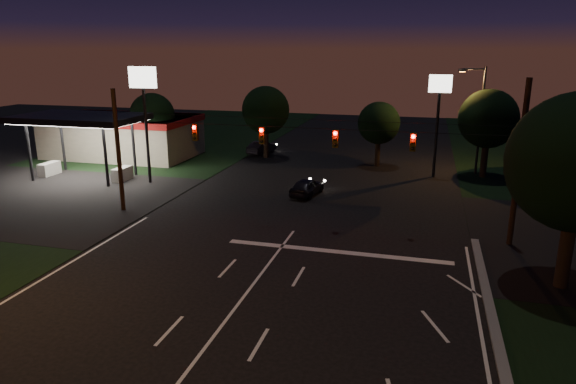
% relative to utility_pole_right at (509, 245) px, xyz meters
% --- Properties ---
extents(ground, '(140.00, 140.00, 0.00)m').
position_rel_utility_pole_right_xyz_m(ground, '(-12.00, -15.00, 0.00)').
color(ground, black).
rests_on(ground, ground).
extents(cross_street_left, '(20.00, 16.00, 0.02)m').
position_rel_utility_pole_right_xyz_m(cross_street_left, '(-32.00, 1.00, 0.00)').
color(cross_street_left, black).
rests_on(cross_street_left, ground).
extents(stop_bar, '(12.00, 0.50, 0.01)m').
position_rel_utility_pole_right_xyz_m(stop_bar, '(-9.00, -3.50, 0.01)').
color(stop_bar, silver).
rests_on(stop_bar, ground).
extents(utility_pole_right, '(0.30, 0.30, 9.00)m').
position_rel_utility_pole_right_xyz_m(utility_pole_right, '(0.00, 0.00, 0.00)').
color(utility_pole_right, black).
rests_on(utility_pole_right, ground).
extents(utility_pole_left, '(0.28, 0.28, 8.00)m').
position_rel_utility_pole_right_xyz_m(utility_pole_left, '(-24.00, 0.00, 0.00)').
color(utility_pole_left, black).
rests_on(utility_pole_left, ground).
extents(signal_span, '(24.00, 0.40, 1.56)m').
position_rel_utility_pole_right_xyz_m(signal_span, '(-12.00, -0.04, 5.50)').
color(signal_span, black).
rests_on(signal_span, ground).
extents(gas_station, '(14.20, 16.10, 5.25)m').
position_rel_utility_pole_right_xyz_m(gas_station, '(-33.86, 15.39, 2.38)').
color(gas_station, gray).
rests_on(gas_station, ground).
extents(pole_sign_left_near, '(2.20, 0.30, 9.10)m').
position_rel_utility_pole_right_xyz_m(pole_sign_left_near, '(-26.00, 7.00, 6.98)').
color(pole_sign_left_near, black).
rests_on(pole_sign_left_near, ground).
extents(pole_sign_right, '(1.80, 0.30, 8.40)m').
position_rel_utility_pole_right_xyz_m(pole_sign_right, '(-4.00, 15.00, 6.24)').
color(pole_sign_right, black).
rests_on(pole_sign_right, ground).
extents(street_light_right_far, '(2.20, 0.35, 9.00)m').
position_rel_utility_pole_right_xyz_m(street_light_right_far, '(-0.76, 17.00, 5.24)').
color(street_light_right_far, black).
rests_on(street_light_right_far, ground).
extents(tree_far_a, '(4.20, 4.20, 6.42)m').
position_rel_utility_pole_right_xyz_m(tree_far_a, '(-29.98, 15.12, 4.26)').
color(tree_far_a, black).
rests_on(tree_far_a, ground).
extents(tree_far_b, '(4.60, 4.60, 6.98)m').
position_rel_utility_pole_right_xyz_m(tree_far_b, '(-19.98, 19.13, 4.61)').
color(tree_far_b, black).
rests_on(tree_far_b, ground).
extents(tree_far_c, '(3.80, 3.80, 5.86)m').
position_rel_utility_pole_right_xyz_m(tree_far_c, '(-8.98, 18.10, 3.90)').
color(tree_far_c, black).
rests_on(tree_far_c, ground).
extents(tree_far_d, '(4.80, 4.80, 7.30)m').
position_rel_utility_pole_right_xyz_m(tree_far_d, '(0.02, 16.13, 4.83)').
color(tree_far_d, black).
rests_on(tree_far_d, ground).
extents(car_oncoming_a, '(2.15, 3.95, 1.28)m').
position_rel_utility_pole_right_xyz_m(car_oncoming_a, '(-13.00, 6.76, 0.64)').
color(car_oncoming_a, black).
rests_on(car_oncoming_a, ground).
extents(car_oncoming_b, '(2.22, 4.12, 1.29)m').
position_rel_utility_pole_right_xyz_m(car_oncoming_b, '(-21.00, 20.65, 0.64)').
color(car_oncoming_b, black).
rests_on(car_oncoming_b, ground).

